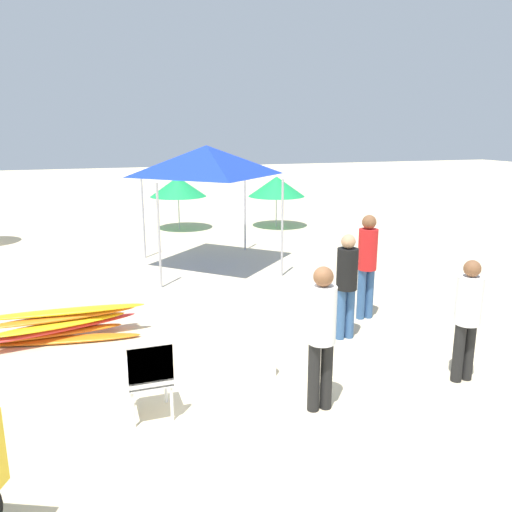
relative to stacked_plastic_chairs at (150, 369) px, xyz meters
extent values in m
plane|color=beige|center=(0.63, -0.11, -0.60)|extent=(80.00, 80.00, 0.00)
cube|color=white|center=(0.00, 0.10, -0.16)|extent=(0.48, 0.48, 0.04)
cube|color=white|center=(0.00, -0.12, 0.04)|extent=(0.48, 0.04, 0.40)
cube|color=white|center=(0.00, 0.10, -0.07)|extent=(0.48, 0.48, 0.04)
cube|color=white|center=(0.00, -0.12, 0.13)|extent=(0.48, 0.04, 0.40)
cube|color=white|center=(0.00, 0.10, 0.02)|extent=(0.48, 0.48, 0.04)
cube|color=white|center=(0.00, -0.12, 0.22)|extent=(0.48, 0.04, 0.40)
cylinder|color=white|center=(0.21, 0.31, -0.39)|extent=(0.04, 0.04, 0.42)
cylinder|color=white|center=(-0.21, 0.31, -0.39)|extent=(0.04, 0.04, 0.42)
cylinder|color=white|center=(0.21, -0.11, -0.39)|extent=(0.04, 0.04, 0.42)
cylinder|color=white|center=(-0.21, -0.11, -0.39)|extent=(0.04, 0.04, 0.42)
ellipsoid|color=orange|center=(-1.03, 2.61, -0.56)|extent=(2.40, 0.68, 0.08)
ellipsoid|color=orange|center=(-1.17, 2.72, -0.48)|extent=(2.12, 0.36, 0.08)
ellipsoid|color=red|center=(-1.03, 2.68, -0.40)|extent=(2.39, 0.85, 0.08)
ellipsoid|color=yellow|center=(-1.03, 2.64, -0.32)|extent=(2.02, 0.70, 0.08)
ellipsoid|color=orange|center=(-0.98, 2.72, -0.24)|extent=(2.24, 0.51, 0.08)
ellipsoid|color=yellow|center=(-0.98, 2.74, -0.16)|extent=(2.49, 0.36, 0.08)
cylinder|color=black|center=(3.85, -0.37, -0.21)|extent=(0.14, 0.14, 0.78)
cylinder|color=black|center=(4.01, -0.37, -0.21)|extent=(0.14, 0.14, 0.78)
cylinder|color=white|center=(3.93, -0.37, 0.48)|extent=(0.32, 0.32, 0.62)
sphere|color=brown|center=(3.93, -0.37, 0.90)|extent=(0.21, 0.21, 0.21)
cylinder|color=#33598C|center=(3.83, 2.02, -0.17)|extent=(0.14, 0.14, 0.87)
cylinder|color=#33598C|center=(3.99, 2.02, -0.17)|extent=(0.14, 0.14, 0.87)
cylinder|color=red|center=(3.91, 2.02, 0.61)|extent=(0.32, 0.32, 0.69)
sphere|color=brown|center=(3.91, 2.02, 1.08)|extent=(0.24, 0.24, 0.24)
cylinder|color=black|center=(1.80, -0.42, -0.19)|extent=(0.14, 0.14, 0.83)
cylinder|color=black|center=(1.96, -0.42, -0.19)|extent=(0.14, 0.14, 0.83)
cylinder|color=white|center=(1.88, -0.42, 0.56)|extent=(0.32, 0.32, 0.66)
sphere|color=brown|center=(1.88, -0.42, 1.00)|extent=(0.23, 0.23, 0.23)
cylinder|color=#33598C|center=(3.08, 1.35, -0.20)|extent=(0.14, 0.14, 0.80)
cylinder|color=#33598C|center=(3.24, 1.35, -0.20)|extent=(0.14, 0.14, 0.80)
cylinder|color=black|center=(3.16, 1.35, 0.51)|extent=(0.32, 0.32, 0.63)
sphere|color=tan|center=(3.16, 1.35, 0.94)|extent=(0.22, 0.22, 0.22)
cylinder|color=#B2B2B7|center=(0.85, 4.92, 0.47)|extent=(0.05, 0.05, 2.15)
cylinder|color=#B2B2B7|center=(3.52, 4.92, 0.47)|extent=(0.05, 0.05, 2.15)
cylinder|color=#B2B2B7|center=(0.85, 7.59, 0.47)|extent=(0.05, 0.05, 2.15)
cylinder|color=#B2B2B7|center=(3.52, 7.59, 0.47)|extent=(0.05, 0.05, 2.15)
pyramid|color=#1938BF|center=(2.19, 6.26, 1.88)|extent=(2.67, 2.67, 0.67)
cylinder|color=beige|center=(5.53, 10.49, 0.23)|extent=(0.04, 0.04, 1.67)
cone|color=#19994C|center=(5.53, 10.49, 0.74)|extent=(1.86, 1.86, 0.65)
cylinder|color=beige|center=(2.39, 11.12, 0.25)|extent=(0.04, 0.04, 1.70)
cone|color=#19994C|center=(2.39, 11.12, 0.78)|extent=(1.81, 1.81, 0.63)
cube|color=white|center=(1.46, 0.70, -0.41)|extent=(0.46, 0.39, 0.39)
camera|label=1|loc=(-0.56, -5.27, 2.57)|focal=35.98mm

